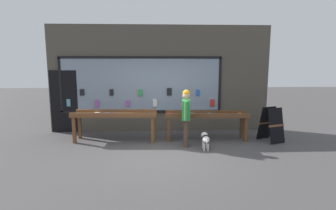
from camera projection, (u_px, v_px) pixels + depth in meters
ground_plane at (162, 152)px, 6.89m from camera, size 40.00×40.00×0.00m
shopfront_facade at (158, 80)px, 8.98m from camera, size 7.48×0.29×3.60m
display_table_left at (115, 117)px, 7.84m from camera, size 2.53×0.77×0.91m
display_table_right at (206, 117)px, 7.97m from camera, size 2.52×0.71×0.86m
person_browsing at (186, 114)px, 7.28m from camera, size 0.27×0.64×1.60m
small_dog at (205, 139)px, 7.11m from camera, size 0.22×0.58×0.43m
sandwich_board_sign at (271, 124)px, 7.84m from camera, size 0.71×0.78×1.02m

